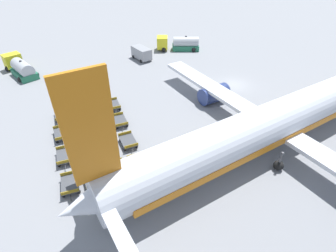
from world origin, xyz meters
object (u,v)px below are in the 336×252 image
at_px(baggage_dolly_row_mid_b_col_b, 103,125).
at_px(baggage_dolly_row_far_col_a, 113,105).
at_px(airplane, 285,118).
at_px(fuel_tanker_secondary, 180,44).
at_px(baggage_dolly_row_mid_a_col_d, 93,178).
at_px(baggage_dolly_row_mid_b_col_a, 96,109).
at_px(baggage_dolly_row_mid_b_col_d, 118,171).
at_px(baggage_dolly_row_mid_a_col_c, 88,151).
at_px(fuel_tanker_primary, 21,68).
at_px(baggage_dolly_row_mid_a_col_b, 83,130).
at_px(baggage_dolly_row_near_col_c, 65,156).
at_px(baggage_dolly_row_near_col_b, 62,134).
at_px(service_van, 141,53).
at_px(baggage_dolly_row_far_col_b, 120,121).
at_px(baggage_dolly_row_far_col_c, 128,141).
at_px(baggage_dolly_row_mid_b_col_c, 107,146).
at_px(baggage_dolly_row_near_col_d, 70,184).
at_px(baggage_dolly_row_far_col_d, 138,165).
at_px(baggage_dolly_row_mid_a_col_a, 79,112).
at_px(baggage_dolly_row_near_col_a, 62,115).

height_order(baggage_dolly_row_mid_b_col_b, baggage_dolly_row_far_col_a, same).
bearing_deg(airplane, fuel_tanker_secondary, 168.03).
bearing_deg(baggage_dolly_row_mid_a_col_d, airplane, 76.87).
bearing_deg(baggage_dolly_row_mid_b_col_a, baggage_dolly_row_mid_b_col_d, -7.99).
height_order(baggage_dolly_row_mid_a_col_c, baggage_dolly_row_mid_a_col_d, same).
distance_m(fuel_tanker_primary, baggage_dolly_row_mid_a_col_b, 21.84).
height_order(baggage_dolly_row_near_col_c, baggage_dolly_row_mid_a_col_c, same).
bearing_deg(baggage_dolly_row_mid_a_col_d, baggage_dolly_row_mid_b_col_b, 154.77).
distance_m(baggage_dolly_row_mid_a_col_d, baggage_dolly_row_mid_b_col_b, 8.72).
bearing_deg(baggage_dolly_row_near_col_b, service_van, 132.36).
height_order(baggage_dolly_row_far_col_b, baggage_dolly_row_far_col_c, same).
relative_size(baggage_dolly_row_mid_a_col_c, baggage_dolly_row_far_col_a, 0.99).
distance_m(baggage_dolly_row_near_col_b, baggage_dolly_row_mid_b_col_b, 4.74).
bearing_deg(baggage_dolly_row_mid_b_col_d, service_van, 149.58).
bearing_deg(baggage_dolly_row_mid_b_col_c, baggage_dolly_row_far_col_a, 154.65).
distance_m(fuel_tanker_secondary, baggage_dolly_row_near_col_d, 38.51).
bearing_deg(baggage_dolly_row_mid_a_col_c, baggage_dolly_row_mid_b_col_d, 20.70).
xyz_separation_m(baggage_dolly_row_near_col_c, baggage_dolly_row_far_col_d, (5.05, 5.96, 0.00)).
bearing_deg(baggage_dolly_row_mid_a_col_a, baggage_dolly_row_near_col_d, -18.74).
relative_size(baggage_dolly_row_near_col_b, baggage_dolly_row_far_col_b, 0.99).
height_order(service_van, baggage_dolly_row_mid_b_col_a, service_van).
bearing_deg(baggage_dolly_row_far_col_b, baggage_dolly_row_far_col_c, -9.57).
relative_size(airplane, baggage_dolly_row_mid_b_col_b, 14.75).
relative_size(baggage_dolly_row_near_col_b, baggage_dolly_row_mid_a_col_c, 1.00).
bearing_deg(baggage_dolly_row_near_col_b, baggage_dolly_row_mid_b_col_a, 121.82).
bearing_deg(baggage_dolly_row_near_col_d, baggage_dolly_row_far_col_b, 132.67).
bearing_deg(baggage_dolly_row_mid_a_col_a, baggage_dolly_row_mid_b_col_d, 1.88).
distance_m(fuel_tanker_primary, baggage_dolly_row_near_col_d, 29.23).
bearing_deg(baggage_dolly_row_mid_a_col_a, baggage_dolly_row_far_col_a, 81.04).
bearing_deg(baggage_dolly_row_near_col_a, baggage_dolly_row_mid_b_col_c, 18.16).
distance_m(fuel_tanker_primary, baggage_dolly_row_far_col_a, 20.27).
relative_size(baggage_dolly_row_near_col_d, baggage_dolly_row_mid_b_col_b, 1.01).
bearing_deg(baggage_dolly_row_mid_b_col_b, baggage_dolly_row_mid_b_col_c, -12.41).
height_order(airplane, baggage_dolly_row_mid_b_col_d, airplane).
xyz_separation_m(baggage_dolly_row_mid_b_col_b, baggage_dolly_row_far_col_d, (8.41, 0.69, 0.00)).
height_order(fuel_tanker_primary, fuel_tanker_secondary, fuel_tanker_secondary).
bearing_deg(baggage_dolly_row_far_col_d, baggage_dolly_row_mid_a_col_b, -160.50).
xyz_separation_m(baggage_dolly_row_near_col_a, baggage_dolly_row_mid_b_col_d, (12.90, 2.50, 0.00)).
height_order(baggage_dolly_row_mid_b_col_b, baggage_dolly_row_mid_b_col_d, same).
distance_m(baggage_dolly_row_near_col_b, baggage_dolly_row_mid_a_col_b, 2.35).
bearing_deg(baggage_dolly_row_near_col_b, airplane, 57.76).
distance_m(airplane, baggage_dolly_row_mid_b_col_d, 18.39).
bearing_deg(baggage_dolly_row_mid_a_col_b, fuel_tanker_primary, -169.14).
distance_m(baggage_dolly_row_mid_b_col_c, baggage_dolly_row_far_col_a, 8.63).
relative_size(baggage_dolly_row_near_col_d, baggage_dolly_row_far_col_d, 1.00).
xyz_separation_m(baggage_dolly_row_near_col_b, baggage_dolly_row_far_col_c, (5.21, 6.06, 0.00)).
height_order(airplane, baggage_dolly_row_mid_b_col_c, airplane).
distance_m(airplane, baggage_dolly_row_near_col_b, 25.03).
xyz_separation_m(baggage_dolly_row_mid_a_col_b, baggage_dolly_row_far_col_d, (8.65, 3.07, 0.00)).
height_order(baggage_dolly_row_mid_b_col_a, baggage_dolly_row_far_col_a, same).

